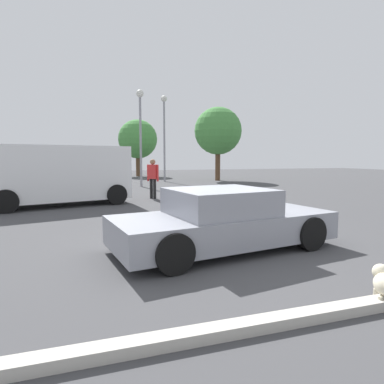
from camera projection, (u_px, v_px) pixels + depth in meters
ground_plane at (213, 246)px, 6.40m from camera, size 80.00×80.00×0.00m
sedan_foreground at (223, 221)px, 6.19m from camera, size 4.46×2.39×1.16m
dog at (384, 282)px, 3.86m from camera, size 0.44×0.52×0.43m
van_white at (60, 173)px, 11.90m from camera, size 5.17×3.22×2.18m
pedestrian at (153, 175)px, 13.85m from camera, size 0.45×0.45×1.69m
parking_curb at (317, 314)px, 3.50m from camera, size 8.10×0.20×0.12m
light_post_near at (164, 123)px, 23.61m from camera, size 0.44×0.44×6.24m
light_post_mid at (140, 120)px, 19.34m from camera, size 0.44×0.44×5.77m
tree_back_center at (218, 131)px, 24.79m from camera, size 3.61×3.61×5.61m
tree_back_right at (138, 139)px, 30.75m from camera, size 3.68×3.68×5.37m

